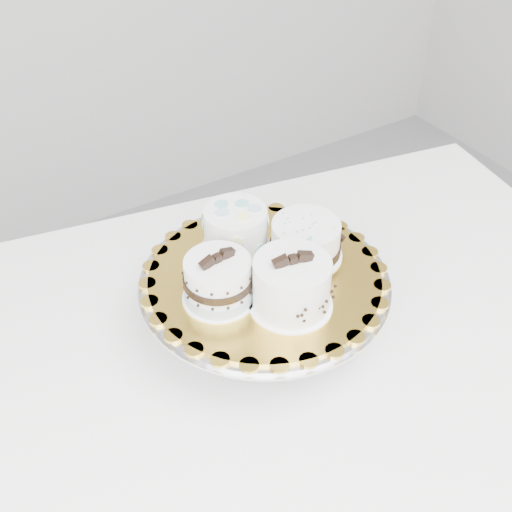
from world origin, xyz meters
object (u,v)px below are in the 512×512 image
cake_stand (264,293)px  cake_dots (236,229)px  cake_banded (218,282)px  cake_board (265,276)px  cake_swirl (292,285)px  table (266,379)px  cake_ribbon (306,241)px

cake_stand → cake_dots: size_ratio=3.11×
cake_stand → cake_banded: bearing=-174.2°
cake_board → cake_swirl: (-0.00, -0.08, 0.04)m
cake_banded → cake_swirl: bearing=-46.6°
cake_stand → cake_swirl: 0.11m
cake_banded → cake_dots: 0.12m
cake_stand → cake_swirl: cake_swirl is taller
cake_stand → cake_banded: cake_banded is taller
table → cake_stand: 0.15m
cake_board → cake_swirl: 0.09m
cake_board → cake_dots: bearing=92.8°
cake_dots → cake_ribbon: 0.11m
table → cake_banded: 0.22m
cake_banded → cake_dots: size_ratio=0.87×
cake_stand → cake_swirl: size_ratio=2.96×
table → cake_board: size_ratio=4.05×
table → cake_swirl: cake_swirl is taller
cake_stand → cake_ribbon: (0.08, 0.01, 0.07)m
cake_board → cake_swirl: bearing=-92.0°
cake_stand → cake_ribbon: 0.10m
table → cake_dots: size_ratio=11.59×
table → cake_banded: bearing=153.3°
cake_stand → cake_banded: (-0.08, -0.01, 0.07)m
cake_ribbon → cake_dots: bearing=121.2°
cake_stand → cake_banded: 0.11m
table → cake_board: 0.19m
cake_board → cake_banded: cake_banded is taller
table → cake_dots: (0.02, 0.13, 0.22)m
cake_board → cake_dots: (-0.00, 0.08, 0.04)m
table → cake_ribbon: (0.11, 0.06, 0.21)m
cake_board → cake_ribbon: 0.09m
cake_dots → cake_stand: bearing=-69.9°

